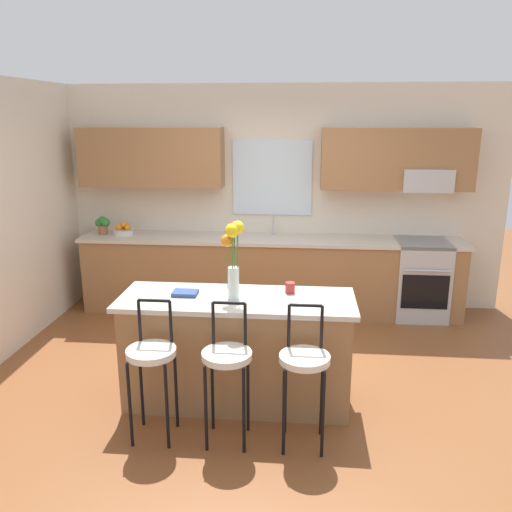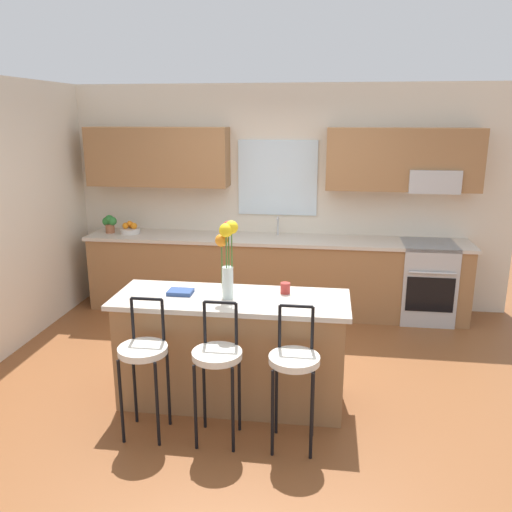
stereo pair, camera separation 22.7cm
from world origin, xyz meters
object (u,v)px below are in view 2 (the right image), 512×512
flower_vase (227,250)px  cookbook (180,292)px  bar_stool_far (294,365)px  fruit_bowl_oranges (130,229)px  kitchen_island (232,349)px  bar_stool_near (144,356)px  oven_range (426,282)px  bar_stool_middle (217,361)px  mug_ceramic (285,288)px  potted_plant_small (110,223)px

flower_vase → cookbook: 0.56m
bar_stool_far → fruit_bowl_oranges: bearing=129.4°
kitchen_island → bar_stool_near: 0.80m
oven_range → bar_stool_middle: size_ratio=0.88×
bar_stool_middle → fruit_bowl_oranges: fruit_bowl_oranges is taller
kitchen_island → bar_stool_near: size_ratio=1.82×
oven_range → bar_stool_near: bearing=-132.6°
bar_stool_middle → mug_ceramic: size_ratio=11.58×
bar_stool_near → mug_ceramic: 1.25m
bar_stool_middle → potted_plant_small: potted_plant_small is taller
kitchen_island → flower_vase: (-0.02, -0.03, 0.86)m
flower_vase → mug_ceramic: bearing=22.2°
oven_range → flower_vase: size_ratio=1.46×
bar_stool_near → fruit_bowl_oranges: fruit_bowl_oranges is taller
bar_stool_middle → mug_ceramic: bar_stool_middle is taller
bar_stool_far → mug_ceramic: bearing=100.1°
kitchen_island → cookbook: size_ratio=9.48×
mug_ceramic → potted_plant_small: 3.08m
potted_plant_small → bar_stool_far: bearing=-47.4°
mug_ceramic → kitchen_island: bearing=-160.1°
bar_stool_near → fruit_bowl_oranges: size_ratio=4.34×
oven_range → bar_stool_near: (-2.46, -2.67, 0.18)m
bar_stool_middle → mug_ceramic: 0.89m
mug_ceramic → potted_plant_small: potted_plant_small is taller
mug_ceramic → fruit_bowl_oranges: fruit_bowl_oranges is taller
bar_stool_near → bar_stool_middle: bearing=0.0°
fruit_bowl_oranges → cookbook: bearing=-59.7°
flower_vase → mug_ceramic: (0.44, 0.18, -0.36)m
kitchen_island → fruit_bowl_oranges: 2.77m
fruit_bowl_oranges → potted_plant_small: 0.27m
bar_stool_far → fruit_bowl_oranges: 3.51m
bar_stool_far → flower_vase: (-0.57, 0.53, 0.69)m
bar_stool_middle → flower_vase: (-0.02, 0.53, 0.69)m
cookbook → fruit_bowl_oranges: fruit_bowl_oranges is taller
oven_range → potted_plant_small: (-3.84, 0.02, 0.59)m
cookbook → potted_plant_small: bearing=125.3°
bar_stool_near → fruit_bowl_oranges: 2.94m
oven_range → bar_stool_far: bar_stool_far is taller
mug_ceramic → fruit_bowl_oranges: 2.89m
kitchen_island → fruit_bowl_oranges: (-1.67, 2.15, 0.51)m
bar_stool_near → potted_plant_small: size_ratio=4.64×
kitchen_island → bar_stool_middle: size_ratio=1.82×
kitchen_island → fruit_bowl_oranges: bearing=127.8°
mug_ceramic → bar_stool_middle: bearing=-120.9°
bar_stool_near → cookbook: size_ratio=5.21×
flower_vase → cookbook: size_ratio=3.16×
bar_stool_near → bar_stool_middle: same height
kitchen_island → bar_stool_middle: bar_stool_middle is taller
bar_stool_middle → bar_stool_far: (0.55, 0.00, 0.00)m
mug_ceramic → flower_vase: bearing=-157.8°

